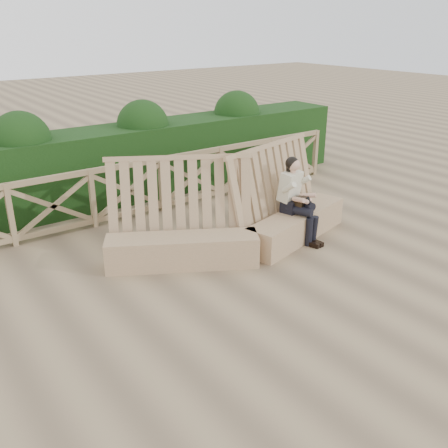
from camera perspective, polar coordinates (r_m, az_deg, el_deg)
ground at (r=7.09m, az=2.04°, el=-7.71°), size 60.00×60.00×0.00m
bench at (r=8.18m, az=1.91°, el=-0.27°), size 4.47×1.83×1.62m
woman at (r=8.54m, az=8.24°, el=3.17°), size 0.48×0.89×1.45m
guardrail at (r=9.62m, az=-10.89°, el=3.75°), size 10.10×0.09×1.10m
hedge at (r=10.62m, az=-13.82°, el=6.37°), size 12.00×1.20×1.50m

